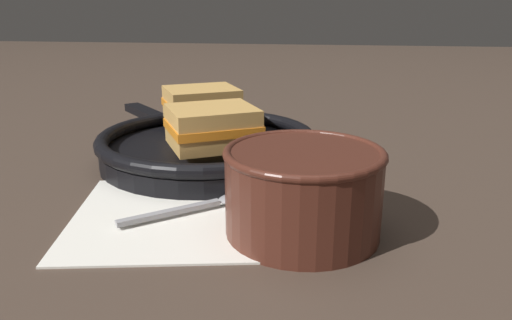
{
  "coord_description": "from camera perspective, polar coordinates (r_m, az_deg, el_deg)",
  "views": [
    {
      "loc": [
        0.07,
        -0.45,
        0.21
      ],
      "look_at": [
        0.0,
        0.05,
        0.04
      ],
      "focal_mm": 35.0,
      "sensor_mm": 36.0,
      "label": 1
    }
  ],
  "objects": [
    {
      "name": "sandwich_near_left",
      "position": [
        0.59,
        -5.0,
        3.83
      ],
      "size": [
        0.13,
        0.12,
        0.05
      ],
      "rotation": [
        0.0,
        0.0,
        6.77
      ],
      "color": "tan",
      "rests_on": "skillet"
    },
    {
      "name": "spoon",
      "position": [
        0.52,
        -3.93,
        -4.7
      ],
      "size": [
        0.13,
        0.11,
        0.01
      ],
      "rotation": [
        0.0,
        0.0,
        0.66
      ],
      "color": "#9E9EA3",
      "rests_on": "napkin"
    },
    {
      "name": "ground_plane",
      "position": [
        0.5,
        -1.01,
        -6.69
      ],
      "size": [
        4.0,
        4.0,
        0.0
      ],
      "primitive_type": "plane",
      "color": "#47382D"
    },
    {
      "name": "napkin",
      "position": [
        0.51,
        -7.23,
        -6.14
      ],
      "size": [
        0.27,
        0.24,
        0.0
      ],
      "color": "white",
      "rests_on": "ground_plane"
    },
    {
      "name": "soup_bowl",
      "position": [
        0.45,
        5.43,
        -3.04
      ],
      "size": [
        0.14,
        0.14,
        0.08
      ],
      "color": "#4C2319",
      "rests_on": "ground_plane"
    },
    {
      "name": "sandwich_near_right",
      "position": [
        0.72,
        -6.23,
        6.38
      ],
      "size": [
        0.13,
        0.12,
        0.05
      ],
      "rotation": [
        0.0,
        0.0,
        9.91
      ],
      "color": "tan",
      "rests_on": "skillet"
    },
    {
      "name": "skillet",
      "position": [
        0.66,
        -5.65,
        1.59
      ],
      "size": [
        0.33,
        0.35,
        0.04
      ],
      "color": "black",
      "rests_on": "ground_plane"
    }
  ]
}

